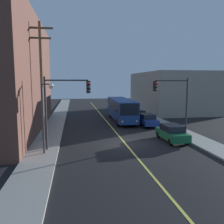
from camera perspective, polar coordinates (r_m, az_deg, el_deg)
ground_plane at (r=21.91m, az=3.27°, el=-7.74°), size 120.00×120.00×0.00m
sidewalk_left at (r=31.26m, az=-13.97°, el=-3.23°), size 2.50×90.00×0.15m
sidewalk_right at (r=33.34m, az=11.73°, el=-2.51°), size 2.50×90.00×0.15m
lane_stripe_center at (r=36.39m, az=-1.88°, el=-1.65°), size 0.16×60.00×0.01m
building_right_warehouse at (r=47.82m, az=14.32°, el=4.83°), size 12.00×18.71×7.55m
city_bus at (r=34.28m, az=2.25°, el=0.85°), size 2.86×12.21×3.20m
parked_car_green at (r=23.30m, az=14.50°, el=-4.92°), size 1.83×4.41×1.62m
parked_car_blue at (r=30.56m, az=8.61°, el=-1.87°), size 1.82×4.40×1.62m
parked_car_silver at (r=34.48m, az=6.37°, el=-0.79°), size 1.87×4.42×1.62m
utility_pole_near at (r=23.11m, az=-16.91°, el=8.33°), size 2.40×0.28×11.10m
traffic_signal_left_corner at (r=19.43m, az=-11.58°, el=3.08°), size 3.75×0.48×6.00m
traffic_signal_right_corner at (r=24.66m, az=14.79°, el=3.87°), size 3.75×0.48×6.00m
street_lamp_left at (r=18.59m, az=-16.01°, el=1.02°), size 0.98×0.40×5.50m
fire_hydrant at (r=27.32m, az=15.78°, el=-3.72°), size 0.44×0.26×0.84m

